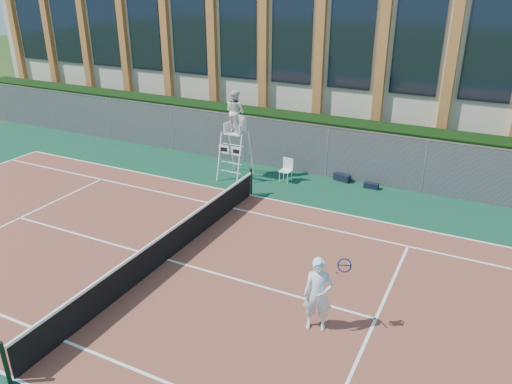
% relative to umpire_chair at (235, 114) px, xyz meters
% --- Properties ---
extents(ground, '(120.00, 120.00, 0.00)m').
position_rel_umpire_chair_xyz_m(ground, '(1.46, -7.05, -2.77)').
color(ground, '#233814').
extents(apron, '(36.00, 20.00, 0.01)m').
position_rel_umpire_chair_xyz_m(apron, '(1.46, -6.05, -2.77)').
color(apron, '#0D3927').
rests_on(apron, ground).
extents(tennis_court, '(23.77, 10.97, 0.02)m').
position_rel_umpire_chair_xyz_m(tennis_court, '(1.46, -7.05, -2.75)').
color(tennis_court, brown).
rests_on(tennis_court, apron).
extents(tennis_net, '(0.10, 11.30, 1.10)m').
position_rel_umpire_chair_xyz_m(tennis_net, '(1.46, -7.05, -2.24)').
color(tennis_net, black).
rests_on(tennis_net, ground).
extents(fence, '(40.00, 0.06, 2.20)m').
position_rel_umpire_chair_xyz_m(fence, '(1.46, 1.75, -1.67)').
color(fence, '#595E60').
rests_on(fence, ground).
extents(hedge, '(40.00, 1.40, 2.20)m').
position_rel_umpire_chair_xyz_m(hedge, '(1.46, 2.95, -1.67)').
color(hedge, black).
rests_on(hedge, ground).
extents(building, '(45.00, 10.60, 8.22)m').
position_rel_umpire_chair_xyz_m(building, '(1.46, 10.90, 1.37)').
color(building, beige).
rests_on(building, ground).
extents(umpire_chair, '(1.06, 1.63, 3.79)m').
position_rel_umpire_chair_xyz_m(umpire_chair, '(0.00, 0.00, 0.00)').
color(umpire_chair, white).
rests_on(umpire_chair, ground).
extents(plastic_chair, '(0.50, 0.50, 1.00)m').
position_rel_umpire_chair_xyz_m(plastic_chair, '(2.16, 0.49, -2.17)').
color(plastic_chair, silver).
rests_on(plastic_chair, apron).
extents(sports_bag_near, '(0.75, 0.43, 0.30)m').
position_rel_umpire_chair_xyz_m(sports_bag_near, '(4.25, 1.55, -2.61)').
color(sports_bag_near, black).
rests_on(sports_bag_near, apron).
extents(sports_bag_far, '(0.58, 0.26, 0.23)m').
position_rel_umpire_chair_xyz_m(sports_bag_far, '(5.56, 1.30, -2.65)').
color(sports_bag_far, black).
rests_on(sports_bag_far, apron).
extents(tennis_player, '(1.10, 0.79, 1.92)m').
position_rel_umpire_chair_xyz_m(tennis_player, '(6.63, -8.02, -1.78)').
color(tennis_player, silver).
rests_on(tennis_player, tennis_court).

